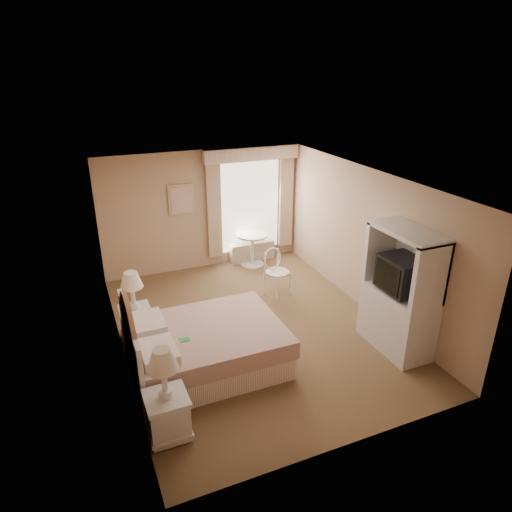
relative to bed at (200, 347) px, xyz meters
name	(u,v)px	position (x,y,z in m)	size (l,w,h in m)	color
room	(254,259)	(1.12, 0.69, 0.90)	(4.21, 5.51, 2.51)	brown
window	(251,202)	(2.17, 3.34, 0.99)	(2.05, 0.22, 2.51)	white
framed_art	(181,199)	(0.67, 3.40, 1.20)	(0.52, 0.04, 0.62)	tan
bed	(200,347)	(0.00, 0.00, 0.00)	(2.13, 1.66, 1.47)	tan
nightstand_near	(167,405)	(-0.72, -1.11, 0.10)	(0.49, 0.49, 1.19)	silver
nightstand_far	(135,315)	(-0.72, 1.10, 0.09)	(0.48, 0.48, 1.16)	silver
round_table	(252,244)	(2.08, 3.08, 0.12)	(0.67, 0.67, 0.71)	silver
cafe_chair	(275,268)	(1.97, 1.69, 0.17)	(0.56, 0.56, 0.91)	silver
armoire	(399,301)	(2.93, -0.64, 0.45)	(0.58, 1.16, 1.93)	silver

